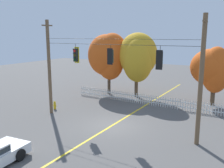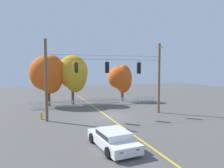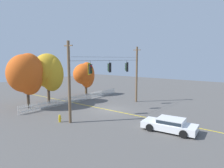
{
  "view_description": "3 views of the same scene",
  "coord_description": "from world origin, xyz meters",
  "px_view_note": "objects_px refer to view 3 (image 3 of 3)",
  "views": [
    {
      "loc": [
        8.8,
        -14.75,
        6.54
      ],
      "look_at": [
        0.19,
        -0.29,
        3.2
      ],
      "focal_mm": 39.56,
      "sensor_mm": 36.0,
      "label": 1
    },
    {
      "loc": [
        -6.63,
        -20.88,
        5.04
      ],
      "look_at": [
        0.45,
        -0.09,
        3.39
      ],
      "focal_mm": 34.28,
      "sensor_mm": 36.0,
      "label": 2
    },
    {
      "loc": [
        -18.2,
        -14.71,
        6.12
      ],
      "look_at": [
        -0.56,
        -0.79,
        3.27
      ],
      "focal_mm": 32.18,
      "sensor_mm": 36.0,
      "label": 3
    }
  ],
  "objects_px": {
    "traffic_signal_southbound_primary": "(109,67)",
    "autumn_maple_mid": "(49,72)",
    "autumn_oak_far_east": "(85,74)",
    "traffic_signal_northbound_secondary": "(90,69)",
    "traffic_signal_northbound_primary": "(127,67)",
    "parked_car": "(170,124)",
    "autumn_maple_near_fence": "(27,74)",
    "fire_hydrant": "(60,118)"
  },
  "relations": [
    {
      "from": "traffic_signal_southbound_primary",
      "to": "autumn_maple_mid",
      "type": "height_order",
      "value": "autumn_maple_mid"
    },
    {
      "from": "autumn_oak_far_east",
      "to": "traffic_signal_southbound_primary",
      "type": "bearing_deg",
      "value": -119.15
    },
    {
      "from": "traffic_signal_northbound_secondary",
      "to": "autumn_oak_far_east",
      "type": "relative_size",
      "value": 0.26
    },
    {
      "from": "traffic_signal_northbound_primary",
      "to": "parked_car",
      "type": "bearing_deg",
      "value": -124.71
    },
    {
      "from": "parked_car",
      "to": "traffic_signal_southbound_primary",
      "type": "bearing_deg",
      "value": 75.09
    },
    {
      "from": "traffic_signal_northbound_secondary",
      "to": "autumn_maple_mid",
      "type": "height_order",
      "value": "autumn_maple_mid"
    },
    {
      "from": "traffic_signal_northbound_secondary",
      "to": "autumn_oak_far_east",
      "type": "xyz_separation_m",
      "value": [
        8.42,
        9.49,
        -1.55
      ]
    },
    {
      "from": "traffic_signal_southbound_primary",
      "to": "autumn_maple_mid",
      "type": "bearing_deg",
      "value": 102.94
    },
    {
      "from": "traffic_signal_southbound_primary",
      "to": "autumn_maple_near_fence",
      "type": "height_order",
      "value": "autumn_maple_near_fence"
    },
    {
      "from": "autumn_oak_far_east",
      "to": "parked_car",
      "type": "distance_m",
      "value": 19.64
    },
    {
      "from": "traffic_signal_northbound_secondary",
      "to": "autumn_oak_far_east",
      "type": "distance_m",
      "value": 12.78
    },
    {
      "from": "autumn_oak_far_east",
      "to": "traffic_signal_northbound_primary",
      "type": "bearing_deg",
      "value": -100.28
    },
    {
      "from": "autumn_maple_near_fence",
      "to": "parked_car",
      "type": "bearing_deg",
      "value": -79.35
    },
    {
      "from": "autumn_maple_near_fence",
      "to": "autumn_oak_far_east",
      "type": "height_order",
      "value": "autumn_maple_near_fence"
    },
    {
      "from": "traffic_signal_southbound_primary",
      "to": "autumn_maple_mid",
      "type": "relative_size",
      "value": 0.2
    },
    {
      "from": "traffic_signal_northbound_primary",
      "to": "autumn_oak_far_east",
      "type": "xyz_separation_m",
      "value": [
        1.73,
        9.51,
        -1.53
      ]
    },
    {
      "from": "traffic_signal_northbound_primary",
      "to": "parked_car",
      "type": "relative_size",
      "value": 0.32
    },
    {
      "from": "autumn_maple_near_fence",
      "to": "autumn_oak_far_east",
      "type": "distance_m",
      "value": 10.8
    },
    {
      "from": "traffic_signal_northbound_secondary",
      "to": "autumn_maple_near_fence",
      "type": "xyz_separation_m",
      "value": [
        -2.3,
        8.53,
        -0.76
      ]
    },
    {
      "from": "autumn_maple_near_fence",
      "to": "parked_car",
      "type": "height_order",
      "value": "autumn_maple_near_fence"
    },
    {
      "from": "autumn_maple_mid",
      "to": "traffic_signal_northbound_primary",
      "type": "bearing_deg",
      "value": -57.6
    },
    {
      "from": "traffic_signal_northbound_primary",
      "to": "traffic_signal_southbound_primary",
      "type": "bearing_deg",
      "value": 179.99
    },
    {
      "from": "traffic_signal_southbound_primary",
      "to": "traffic_signal_northbound_primary",
      "type": "height_order",
      "value": "same"
    },
    {
      "from": "traffic_signal_northbound_secondary",
      "to": "traffic_signal_southbound_primary",
      "type": "height_order",
      "value": "same"
    },
    {
      "from": "traffic_signal_northbound_primary",
      "to": "autumn_maple_mid",
      "type": "bearing_deg",
      "value": 122.4
    },
    {
      "from": "traffic_signal_southbound_primary",
      "to": "autumn_oak_far_east",
      "type": "bearing_deg",
      "value": 60.85
    },
    {
      "from": "autumn_maple_mid",
      "to": "parked_car",
      "type": "height_order",
      "value": "autumn_maple_mid"
    },
    {
      "from": "traffic_signal_northbound_secondary",
      "to": "autumn_maple_mid",
      "type": "distance_m",
      "value": 8.92
    },
    {
      "from": "autumn_maple_near_fence",
      "to": "traffic_signal_northbound_secondary",
      "type": "bearing_deg",
      "value": -74.89
    },
    {
      "from": "parked_car",
      "to": "autumn_maple_mid",
      "type": "bearing_deg",
      "value": 89.32
    },
    {
      "from": "traffic_signal_northbound_primary",
      "to": "parked_car",
      "type": "height_order",
      "value": "traffic_signal_northbound_primary"
    },
    {
      "from": "parked_car",
      "to": "traffic_signal_northbound_secondary",
      "type": "bearing_deg",
      "value": 95.99
    },
    {
      "from": "autumn_maple_near_fence",
      "to": "autumn_oak_far_east",
      "type": "bearing_deg",
      "value": 5.13
    },
    {
      "from": "traffic_signal_southbound_primary",
      "to": "fire_hydrant",
      "type": "distance_m",
      "value": 8.06
    },
    {
      "from": "traffic_signal_northbound_secondary",
      "to": "fire_hydrant",
      "type": "distance_m",
      "value": 5.83
    },
    {
      "from": "autumn_maple_mid",
      "to": "parked_car",
      "type": "xyz_separation_m",
      "value": [
        -0.2,
        -17.23,
        -3.71
      ]
    },
    {
      "from": "traffic_signal_southbound_primary",
      "to": "autumn_maple_near_fence",
      "type": "relative_size",
      "value": 0.2
    },
    {
      "from": "fire_hydrant",
      "to": "autumn_maple_near_fence",
      "type": "bearing_deg",
      "value": 82.2
    },
    {
      "from": "traffic_signal_northbound_secondary",
      "to": "traffic_signal_northbound_primary",
      "type": "distance_m",
      "value": 6.7
    },
    {
      "from": "traffic_signal_northbound_primary",
      "to": "autumn_oak_far_east",
      "type": "height_order",
      "value": "traffic_signal_northbound_primary"
    },
    {
      "from": "traffic_signal_northbound_primary",
      "to": "autumn_maple_mid",
      "type": "distance_m",
      "value": 10.49
    },
    {
      "from": "traffic_signal_southbound_primary",
      "to": "autumn_maple_near_fence",
      "type": "xyz_separation_m",
      "value": [
        -5.42,
        8.55,
        -0.8
      ]
    }
  ]
}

